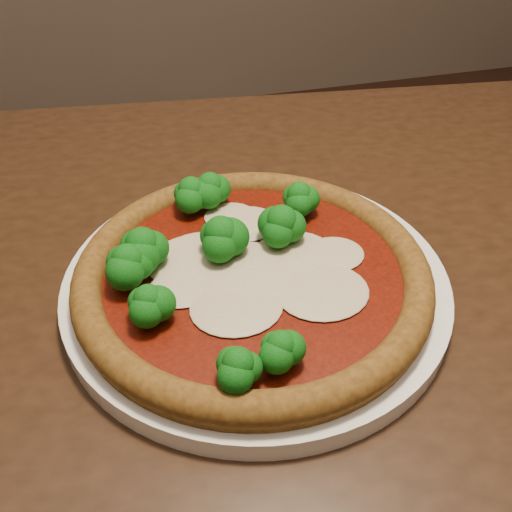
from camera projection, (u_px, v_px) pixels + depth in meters
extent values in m
cube|color=black|center=(328.00, 311.00, 0.52)|extent=(1.39, 1.01, 0.04)
cylinder|color=white|center=(256.00, 283.00, 0.50)|extent=(0.34, 0.34, 0.02)
cylinder|color=brown|center=(253.00, 278.00, 0.49)|extent=(0.30, 0.30, 0.01)
torus|color=brown|center=(253.00, 272.00, 0.48)|extent=(0.30, 0.30, 0.03)
cylinder|color=#5F1004|center=(253.00, 272.00, 0.48)|extent=(0.25, 0.25, 0.00)
ellipsoid|color=beige|center=(194.00, 261.00, 0.49)|extent=(0.08, 0.07, 0.01)
ellipsoid|color=beige|center=(246.00, 223.00, 0.53)|extent=(0.06, 0.06, 0.00)
ellipsoid|color=beige|center=(230.00, 216.00, 0.54)|extent=(0.05, 0.04, 0.00)
ellipsoid|color=beige|center=(247.00, 273.00, 0.48)|extent=(0.09, 0.08, 0.01)
ellipsoid|color=beige|center=(236.00, 306.00, 0.45)|extent=(0.07, 0.07, 0.01)
ellipsoid|color=beige|center=(182.00, 287.00, 0.46)|extent=(0.05, 0.05, 0.00)
ellipsoid|color=beige|center=(294.00, 254.00, 0.50)|extent=(0.07, 0.06, 0.01)
ellipsoid|color=beige|center=(322.00, 291.00, 0.46)|extent=(0.08, 0.07, 0.01)
ellipsoid|color=beige|center=(334.00, 254.00, 0.50)|extent=(0.05, 0.05, 0.00)
ellipsoid|color=beige|center=(200.00, 253.00, 0.50)|extent=(0.07, 0.06, 0.01)
ellipsoid|color=#137918|center=(299.00, 196.00, 0.53)|extent=(0.04, 0.04, 0.03)
ellipsoid|color=#137918|center=(149.00, 301.00, 0.42)|extent=(0.04, 0.04, 0.03)
ellipsoid|color=#137918|center=(142.00, 246.00, 0.47)|extent=(0.05, 0.05, 0.04)
ellipsoid|color=#137918|center=(281.00, 347.00, 0.39)|extent=(0.04, 0.04, 0.03)
ellipsoid|color=#137918|center=(191.00, 192.00, 0.53)|extent=(0.04, 0.04, 0.04)
ellipsoid|color=#137918|center=(210.00, 187.00, 0.54)|extent=(0.04, 0.04, 0.04)
ellipsoid|color=#137918|center=(282.00, 223.00, 0.49)|extent=(0.05, 0.05, 0.04)
ellipsoid|color=#137918|center=(238.00, 365.00, 0.38)|extent=(0.04, 0.04, 0.03)
ellipsoid|color=#137918|center=(128.00, 262.00, 0.45)|extent=(0.05, 0.05, 0.04)
ellipsoid|color=#137918|center=(221.00, 235.00, 0.48)|extent=(0.05, 0.05, 0.04)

